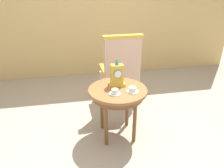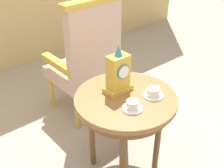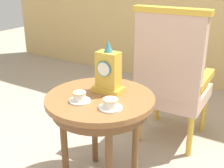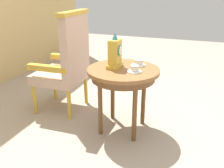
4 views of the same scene
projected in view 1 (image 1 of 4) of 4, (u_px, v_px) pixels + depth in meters
ground_plane at (118, 138)px, 2.67m from camera, size 10.00×10.00×0.00m
wall_back at (94, 5)px, 4.09m from camera, size 6.00×0.10×2.80m
side_table at (118, 95)px, 2.51m from camera, size 0.69×0.69×0.65m
teacup_left at (115, 92)px, 2.34m from camera, size 0.13×0.13×0.06m
teacup_right at (132, 90)px, 2.39m from camera, size 0.14×0.14×0.06m
mantel_clock at (117, 75)px, 2.49m from camera, size 0.19×0.11×0.34m
armchair at (120, 70)px, 3.18m from camera, size 0.56×0.55×1.14m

